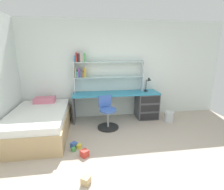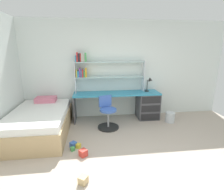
{
  "view_description": "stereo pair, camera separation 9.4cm",
  "coord_description": "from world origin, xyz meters",
  "px_view_note": "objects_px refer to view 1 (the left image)",
  "views": [
    {
      "loc": [
        -0.81,
        -2.15,
        1.86
      ],
      "look_at": [
        -0.27,
        1.49,
        0.88
      ],
      "focal_mm": 27.43,
      "sensor_mm": 36.0,
      "label": 1
    },
    {
      "loc": [
        -0.72,
        -2.16,
        1.86
      ],
      "look_at": [
        -0.27,
        1.49,
        0.88
      ],
      "focal_mm": 27.43,
      "sensor_mm": 36.0,
      "label": 2
    }
  ],
  "objects_px": {
    "toy_block_blue_3": "(74,145)",
    "desk_lamp": "(149,82)",
    "bed_platform": "(39,123)",
    "toy_block_red_4": "(84,153)",
    "toy_block_natural_0": "(86,180)",
    "desk": "(139,103)",
    "toy_block_yellow_2": "(79,146)",
    "bookshelf_hutch": "(98,69)",
    "swivel_chair": "(107,116)",
    "waste_bin": "(169,117)",
    "toy_block_green_1": "(74,149)"
  },
  "relations": [
    {
      "from": "desk",
      "to": "bed_platform",
      "type": "height_order",
      "value": "desk"
    },
    {
      "from": "desk",
      "to": "waste_bin",
      "type": "height_order",
      "value": "desk"
    },
    {
      "from": "desk_lamp",
      "to": "toy_block_yellow_2",
      "type": "bearing_deg",
      "value": -143.83
    },
    {
      "from": "toy_block_natural_0",
      "to": "toy_block_green_1",
      "type": "distance_m",
      "value": 0.89
    },
    {
      "from": "swivel_chair",
      "to": "toy_block_green_1",
      "type": "distance_m",
      "value": 1.23
    },
    {
      "from": "desk_lamp",
      "to": "swivel_chair",
      "type": "height_order",
      "value": "desk_lamp"
    },
    {
      "from": "toy_block_yellow_2",
      "to": "bookshelf_hutch",
      "type": "bearing_deg",
      "value": 71.21
    },
    {
      "from": "toy_block_yellow_2",
      "to": "toy_block_blue_3",
      "type": "distance_m",
      "value": 0.11
    },
    {
      "from": "desk",
      "to": "desk_lamp",
      "type": "xyz_separation_m",
      "value": [
        0.27,
        0.03,
        0.58
      ]
    },
    {
      "from": "bed_platform",
      "to": "toy_block_yellow_2",
      "type": "distance_m",
      "value": 1.14
    },
    {
      "from": "bookshelf_hutch",
      "to": "toy_block_blue_3",
      "type": "relative_size",
      "value": 17.14
    },
    {
      "from": "bed_platform",
      "to": "toy_block_natural_0",
      "type": "distance_m",
      "value": 1.93
    },
    {
      "from": "desk_lamp",
      "to": "bed_platform",
      "type": "relative_size",
      "value": 0.21
    },
    {
      "from": "toy_block_green_1",
      "to": "toy_block_yellow_2",
      "type": "distance_m",
      "value": 0.13
    },
    {
      "from": "desk",
      "to": "toy_block_yellow_2",
      "type": "bearing_deg",
      "value": -139.96
    },
    {
      "from": "desk",
      "to": "toy_block_natural_0",
      "type": "relative_size",
      "value": 20.02
    },
    {
      "from": "desk_lamp",
      "to": "toy_block_natural_0",
      "type": "relative_size",
      "value": 3.36
    },
    {
      "from": "toy_block_blue_3",
      "to": "desk_lamp",
      "type": "bearing_deg",
      "value": 34.1
    },
    {
      "from": "desk_lamp",
      "to": "toy_block_blue_3",
      "type": "height_order",
      "value": "desk_lamp"
    },
    {
      "from": "bed_platform",
      "to": "toy_block_red_4",
      "type": "height_order",
      "value": "bed_platform"
    },
    {
      "from": "desk_lamp",
      "to": "toy_block_red_4",
      "type": "bearing_deg",
      "value": -136.93
    },
    {
      "from": "desk",
      "to": "toy_block_yellow_2",
      "type": "relative_size",
      "value": 27.69
    },
    {
      "from": "swivel_chair",
      "to": "toy_block_natural_0",
      "type": "relative_size",
      "value": 6.82
    },
    {
      "from": "toy_block_yellow_2",
      "to": "toy_block_red_4",
      "type": "distance_m",
      "value": 0.3
    },
    {
      "from": "desk",
      "to": "toy_block_red_4",
      "type": "relative_size",
      "value": 18.67
    },
    {
      "from": "toy_block_yellow_2",
      "to": "desk",
      "type": "bearing_deg",
      "value": 40.04
    },
    {
      "from": "bed_platform",
      "to": "toy_block_red_4",
      "type": "distance_m",
      "value": 1.4
    },
    {
      "from": "swivel_chair",
      "to": "toy_block_yellow_2",
      "type": "xyz_separation_m",
      "value": [
        -0.66,
        -0.84,
        -0.26
      ]
    },
    {
      "from": "desk",
      "to": "toy_block_red_4",
      "type": "xyz_separation_m",
      "value": [
        -1.48,
        -1.61,
        -0.36
      ]
    },
    {
      "from": "waste_bin",
      "to": "bed_platform",
      "type": "bearing_deg",
      "value": -175.07
    },
    {
      "from": "waste_bin",
      "to": "desk_lamp",
      "type": "bearing_deg",
      "value": 139.58
    },
    {
      "from": "toy_block_blue_3",
      "to": "toy_block_red_4",
      "type": "height_order",
      "value": "toy_block_red_4"
    },
    {
      "from": "toy_block_blue_3",
      "to": "toy_block_green_1",
      "type": "bearing_deg",
      "value": -90.88
    },
    {
      "from": "desk_lamp",
      "to": "toy_block_yellow_2",
      "type": "xyz_separation_m",
      "value": [
        -1.86,
        -1.36,
        -0.96
      ]
    },
    {
      "from": "desk",
      "to": "waste_bin",
      "type": "xyz_separation_m",
      "value": [
        0.74,
        -0.37,
        -0.29
      ]
    },
    {
      "from": "bookshelf_hutch",
      "to": "toy_block_blue_3",
      "type": "bearing_deg",
      "value": -112.63
    },
    {
      "from": "bookshelf_hutch",
      "to": "toy_block_blue_3",
      "type": "height_order",
      "value": "bookshelf_hutch"
    },
    {
      "from": "swivel_chair",
      "to": "toy_block_yellow_2",
      "type": "distance_m",
      "value": 1.1
    },
    {
      "from": "desk",
      "to": "bed_platform",
      "type": "bearing_deg",
      "value": -165.34
    },
    {
      "from": "bookshelf_hutch",
      "to": "toy_block_natural_0",
      "type": "relative_size",
      "value": 16.21
    },
    {
      "from": "waste_bin",
      "to": "toy_block_natural_0",
      "type": "distance_m",
      "value": 2.9
    },
    {
      "from": "waste_bin",
      "to": "swivel_chair",
      "type": "bearing_deg",
      "value": -175.8
    },
    {
      "from": "bed_platform",
      "to": "bookshelf_hutch",
      "type": "bearing_deg",
      "value": 30.0
    },
    {
      "from": "bookshelf_hutch",
      "to": "toy_block_natural_0",
      "type": "bearing_deg",
      "value": -98.78
    },
    {
      "from": "waste_bin",
      "to": "toy_block_red_4",
      "type": "bearing_deg",
      "value": -150.75
    },
    {
      "from": "toy_block_red_4",
      "to": "bookshelf_hutch",
      "type": "bearing_deg",
      "value": 77.23
    },
    {
      "from": "desk_lamp",
      "to": "bookshelf_hutch",
      "type": "bearing_deg",
      "value": 174.58
    },
    {
      "from": "desk_lamp",
      "to": "bed_platform",
      "type": "distance_m",
      "value": 2.91
    },
    {
      "from": "toy_block_natural_0",
      "to": "toy_block_blue_3",
      "type": "bearing_deg",
      "value": 103.37
    },
    {
      "from": "swivel_chair",
      "to": "waste_bin",
      "type": "bearing_deg",
      "value": 4.2
    }
  ]
}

